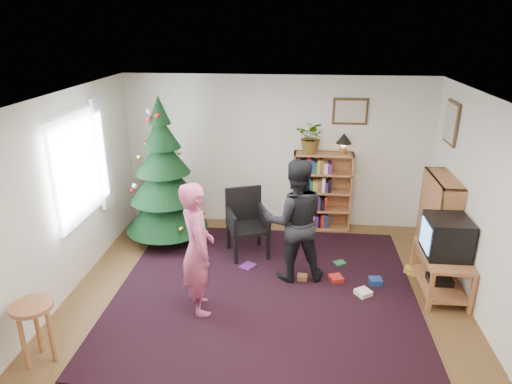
# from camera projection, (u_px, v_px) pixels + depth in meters

# --- Properties ---
(floor) EXTENTS (5.00, 5.00, 0.00)m
(floor) POSITION_uv_depth(u_px,v_px,m) (264.00, 305.00, 5.62)
(floor) COLOR brown
(floor) RESTS_ON ground
(ceiling) EXTENTS (5.00, 5.00, 0.00)m
(ceiling) POSITION_uv_depth(u_px,v_px,m) (265.00, 101.00, 4.74)
(ceiling) COLOR white
(ceiling) RESTS_ON wall_back
(wall_back) EXTENTS (5.00, 0.02, 2.50)m
(wall_back) POSITION_uv_depth(u_px,v_px,m) (276.00, 152.00, 7.51)
(wall_back) COLOR silver
(wall_back) RESTS_ON floor
(wall_front) EXTENTS (5.00, 0.02, 2.50)m
(wall_front) POSITION_uv_depth(u_px,v_px,m) (233.00, 368.00, 2.86)
(wall_front) COLOR silver
(wall_front) RESTS_ON floor
(wall_left) EXTENTS (0.02, 5.00, 2.50)m
(wall_left) POSITION_uv_depth(u_px,v_px,m) (55.00, 204.00, 5.41)
(wall_left) COLOR silver
(wall_left) RESTS_ON floor
(wall_right) EXTENTS (0.02, 5.00, 2.50)m
(wall_right) POSITION_uv_depth(u_px,v_px,m) (493.00, 220.00, 4.96)
(wall_right) COLOR silver
(wall_right) RESTS_ON floor
(rug) EXTENTS (3.80, 3.60, 0.02)m
(rug) POSITION_uv_depth(u_px,v_px,m) (266.00, 291.00, 5.90)
(rug) COLOR black
(rug) RESTS_ON floor
(window_pane) EXTENTS (0.04, 1.20, 1.40)m
(window_pane) POSITION_uv_depth(u_px,v_px,m) (77.00, 168.00, 5.88)
(window_pane) COLOR silver
(window_pane) RESTS_ON wall_left
(curtain) EXTENTS (0.06, 0.35, 1.60)m
(curtain) POSITION_uv_depth(u_px,v_px,m) (103.00, 154.00, 6.52)
(curtain) COLOR silver
(curtain) RESTS_ON wall_left
(picture_back) EXTENTS (0.55, 0.03, 0.42)m
(picture_back) POSITION_uv_depth(u_px,v_px,m) (350.00, 111.00, 7.14)
(picture_back) COLOR #4C3319
(picture_back) RESTS_ON wall_back
(picture_right) EXTENTS (0.03, 0.50, 0.60)m
(picture_right) POSITION_uv_depth(u_px,v_px,m) (452.00, 123.00, 6.34)
(picture_right) COLOR #4C3319
(picture_right) RESTS_ON wall_right
(christmas_tree) EXTENTS (1.26, 1.26, 2.29)m
(christmas_tree) POSITION_uv_depth(u_px,v_px,m) (164.00, 184.00, 6.92)
(christmas_tree) COLOR #3F2816
(christmas_tree) RESTS_ON rug
(bookshelf_back) EXTENTS (0.95, 0.30, 1.30)m
(bookshelf_back) POSITION_uv_depth(u_px,v_px,m) (322.00, 190.00, 7.50)
(bookshelf_back) COLOR #9D6538
(bookshelf_back) RESTS_ON floor
(bookshelf_right) EXTENTS (0.30, 0.95, 1.30)m
(bookshelf_right) POSITION_uv_depth(u_px,v_px,m) (438.00, 220.00, 6.37)
(bookshelf_right) COLOR #9D6538
(bookshelf_right) RESTS_ON floor
(tv_stand) EXTENTS (0.54, 0.96, 0.55)m
(tv_stand) POSITION_uv_depth(u_px,v_px,m) (441.00, 269.00, 5.78)
(tv_stand) COLOR #9D6538
(tv_stand) RESTS_ON floor
(crt_tv) EXTENTS (0.51, 0.55, 0.48)m
(crt_tv) POSITION_uv_depth(u_px,v_px,m) (446.00, 236.00, 5.62)
(crt_tv) COLOR black
(crt_tv) RESTS_ON tv_stand
(armchair) EXTENTS (0.70, 0.72, 0.99)m
(armchair) POSITION_uv_depth(u_px,v_px,m) (249.00, 219.00, 6.74)
(armchair) COLOR black
(armchair) RESTS_ON rug
(stool) EXTENTS (0.41, 0.41, 0.68)m
(stool) POSITION_uv_depth(u_px,v_px,m) (34.00, 317.00, 4.53)
(stool) COLOR #9D6538
(stool) RESTS_ON floor
(person_standing) EXTENTS (0.59, 0.70, 1.63)m
(person_standing) POSITION_uv_depth(u_px,v_px,m) (197.00, 249.00, 5.26)
(person_standing) COLOR #AB446A
(person_standing) RESTS_ON rug
(person_by_chair) EXTENTS (0.90, 0.76, 1.68)m
(person_by_chair) POSITION_uv_depth(u_px,v_px,m) (295.00, 221.00, 5.94)
(person_by_chair) COLOR black
(person_by_chair) RESTS_ON rug
(potted_plant) EXTENTS (0.58, 0.55, 0.52)m
(potted_plant) POSITION_uv_depth(u_px,v_px,m) (312.00, 137.00, 7.20)
(potted_plant) COLOR gray
(potted_plant) RESTS_ON bookshelf_back
(table_lamp) EXTENTS (0.25, 0.25, 0.33)m
(table_lamp) POSITION_uv_depth(u_px,v_px,m) (344.00, 140.00, 7.17)
(table_lamp) COLOR #A57F33
(table_lamp) RESTS_ON bookshelf_back
(floor_clutter) EXTENTS (2.47, 0.97, 0.08)m
(floor_clutter) POSITION_uv_depth(u_px,v_px,m) (339.00, 275.00, 6.19)
(floor_clutter) COLOR #A51E19
(floor_clutter) RESTS_ON rug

